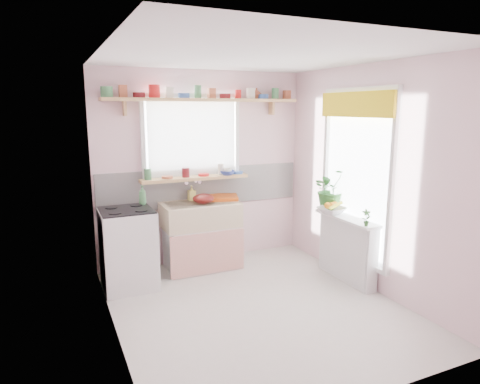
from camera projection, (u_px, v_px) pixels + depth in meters
name	position (u px, v px, depth m)	size (l,w,h in m)	color
room	(274.00, 162.00, 5.20)	(3.20, 3.20, 3.20)	silver
sink_unit	(201.00, 235.00, 5.44)	(0.95, 0.65, 1.11)	white
cooker	(128.00, 248.00, 4.83)	(0.58, 0.58, 0.93)	white
radiator_ledge	(347.00, 248.00, 5.06)	(0.22, 0.95, 0.78)	white
windowsill	(195.00, 178.00, 5.47)	(1.40, 0.22, 0.04)	tan
pine_shelf	(205.00, 100.00, 5.33)	(2.52, 0.24, 0.04)	tan
shelf_crockery	(205.00, 94.00, 5.32)	(2.47, 0.11, 0.12)	#3F7F4C
sill_crockery	(191.00, 173.00, 5.44)	(1.35, 0.11, 0.12)	#3F7F4C
dish_tray	(220.00, 197.00, 5.58)	(0.45, 0.34, 0.04)	#CA5111
colander	(203.00, 199.00, 5.34)	(0.27, 0.27, 0.12)	#55100E
jade_plant	(331.00, 189.00, 5.31)	(0.47, 0.40, 0.52)	#2B6629
fruit_bowl	(332.00, 210.00, 5.13)	(0.32, 0.32, 0.08)	silver
herb_pot	(366.00, 218.00, 4.57)	(0.10, 0.07, 0.19)	#2D5D25
soap_bottle_sink	(192.00, 193.00, 5.51)	(0.09, 0.09, 0.19)	#EEDF69
sill_cup	(228.00, 172.00, 5.59)	(0.11, 0.11, 0.08)	silver
sill_bowl	(227.00, 173.00, 5.58)	(0.19, 0.19, 0.06)	#3146A1
shelf_vase	(257.00, 93.00, 5.67)	(0.14, 0.14, 0.14)	#9E4B30
cooker_bottle	(142.00, 195.00, 4.96)	(0.09, 0.09, 0.23)	#42854D
fruit	(332.00, 205.00, 5.12)	(0.20, 0.14, 0.10)	orange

